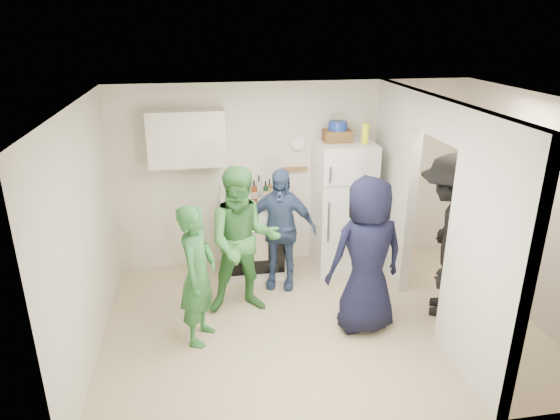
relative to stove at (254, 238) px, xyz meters
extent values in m
plane|color=tan|center=(0.60, -1.37, -0.50)|extent=(4.80, 4.80, 0.00)
plane|color=silver|center=(0.60, 0.33, 0.75)|extent=(4.80, 0.00, 4.80)
plane|color=silver|center=(0.60, -3.07, 0.75)|extent=(4.80, 0.00, 4.80)
plane|color=silver|center=(-1.80, -1.37, 0.75)|extent=(0.00, 3.40, 3.40)
plane|color=silver|center=(3.00, -1.37, 0.75)|extent=(0.00, 3.40, 3.40)
plane|color=white|center=(0.60, -1.37, 2.00)|extent=(4.80, 4.80, 0.00)
cube|color=silver|center=(1.80, -0.27, 0.75)|extent=(0.12, 1.20, 2.50)
cube|color=silver|center=(1.80, -2.47, 0.75)|extent=(0.12, 1.20, 2.50)
cube|color=silver|center=(1.80, -1.37, 1.80)|extent=(0.12, 1.00, 0.40)
cube|color=white|center=(0.00, 0.00, 0.00)|extent=(0.84, 0.70, 1.00)
cube|color=silver|center=(-0.80, 0.15, 1.35)|extent=(0.95, 0.34, 0.70)
cube|color=white|center=(1.20, -0.03, 0.38)|extent=(0.73, 0.71, 1.77)
cube|color=brown|center=(1.10, 0.02, 1.34)|extent=(0.35, 0.25, 0.15)
cylinder|color=navy|center=(1.10, 0.02, 1.47)|extent=(0.24, 0.24, 0.11)
cylinder|color=#F8FF15|center=(1.42, -0.13, 1.39)|extent=(0.09, 0.09, 0.25)
cylinder|color=white|center=(0.65, 0.31, 1.20)|extent=(0.22, 0.02, 0.22)
cube|color=olive|center=(0.60, 0.28, 0.85)|extent=(0.35, 0.08, 0.03)
cube|color=black|center=(2.98, -1.17, 1.15)|extent=(0.03, 0.70, 0.80)
cube|color=white|center=(2.96, -1.17, 1.15)|extent=(0.04, 0.76, 0.86)
cube|color=white|center=(2.94, -1.17, 1.50)|extent=(0.04, 0.82, 0.18)
cylinder|color=yellow|center=(-0.12, -0.22, 0.62)|extent=(0.09, 0.09, 0.25)
cylinder|color=#BC0C2D|center=(0.22, -0.20, 0.56)|extent=(0.09, 0.09, 0.12)
imported|color=#2C6E30|center=(-0.74, -1.44, 0.27)|extent=(0.54, 0.65, 1.53)
imported|color=#41883C|center=(-0.22, -0.94, 0.38)|extent=(0.85, 0.67, 1.75)
imported|color=#345173|center=(0.28, -0.42, 0.29)|extent=(0.99, 0.64, 1.57)
imported|color=black|center=(1.05, -1.51, 0.38)|extent=(0.93, 0.67, 1.75)
imported|color=black|center=(2.05, -1.32, 0.45)|extent=(1.18, 1.41, 1.90)
cylinder|color=brown|center=(-0.29, 0.13, 0.62)|extent=(0.07, 0.07, 0.25)
cylinder|color=#194D1D|center=(-0.18, -0.07, 0.66)|extent=(0.07, 0.07, 0.33)
cylinder|color=#A4ADB2|center=(-0.09, 0.13, 0.62)|extent=(0.08, 0.08, 0.24)
cylinder|color=maroon|center=(0.01, -0.05, 0.66)|extent=(0.08, 0.08, 0.32)
cylinder|color=#9BA3AC|center=(0.10, 0.20, 0.65)|extent=(0.07, 0.07, 0.31)
cylinder|color=#13341C|center=(0.17, 0.02, 0.64)|extent=(0.07, 0.07, 0.28)
cylinder|color=brown|center=(0.24, 0.15, 0.63)|extent=(0.07, 0.07, 0.26)
cylinder|color=#B6B9C3|center=(-0.30, -0.11, 0.63)|extent=(0.06, 0.06, 0.26)
camera|label=1|loc=(-0.64, -6.08, 2.74)|focal=32.00mm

